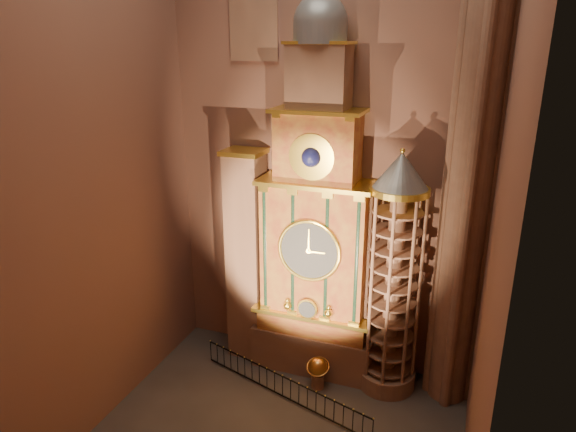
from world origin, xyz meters
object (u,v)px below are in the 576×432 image
at_px(stair_turret, 393,278).
at_px(celestial_globe, 318,370).
at_px(iron_railing, 283,386).
at_px(astronomical_clock, 316,235).
at_px(portrait_tower, 246,256).

xyz_separation_m(stair_turret, celestial_globe, (-2.84, -1.29, -4.37)).
height_order(stair_turret, iron_railing, stair_turret).
bearing_deg(stair_turret, astronomical_clock, 175.70).
bearing_deg(stair_turret, celestial_globe, -155.56).
height_order(astronomical_clock, stair_turret, astronomical_clock).
bearing_deg(portrait_tower, iron_railing, -44.31).
distance_m(portrait_tower, iron_railing, 6.06).
xyz_separation_m(stair_turret, iron_railing, (-4.06, -2.50, -4.69)).
bearing_deg(celestial_globe, stair_turret, 24.44).
bearing_deg(iron_railing, celestial_globe, 44.71).
xyz_separation_m(portrait_tower, stair_turret, (6.90, -0.28, 0.12)).
relative_size(celestial_globe, iron_railing, 0.18).
relative_size(astronomical_clock, celestial_globe, 11.14).
bearing_deg(stair_turret, iron_railing, -148.39).
height_order(astronomical_clock, celestial_globe, astronomical_clock).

